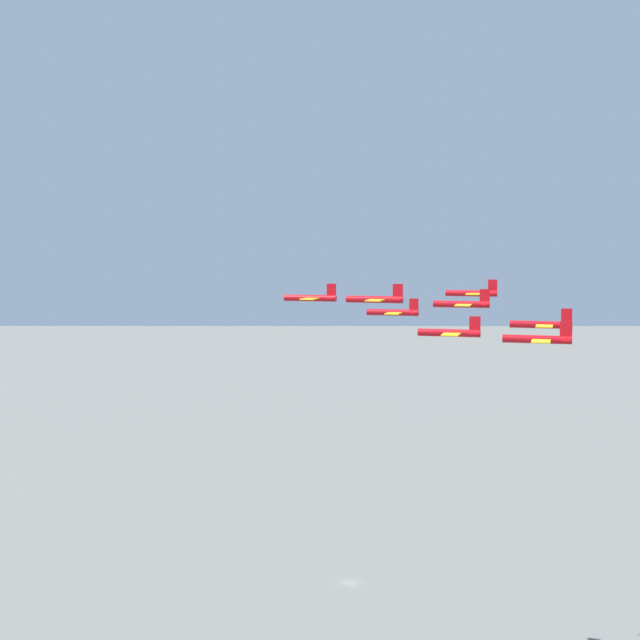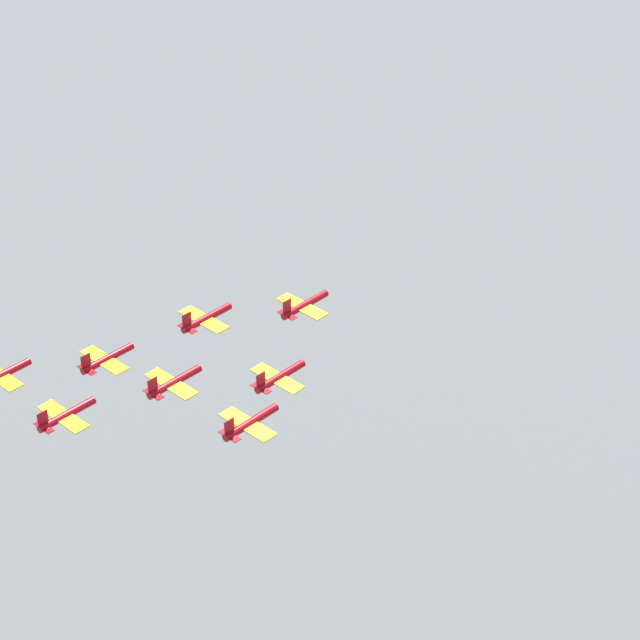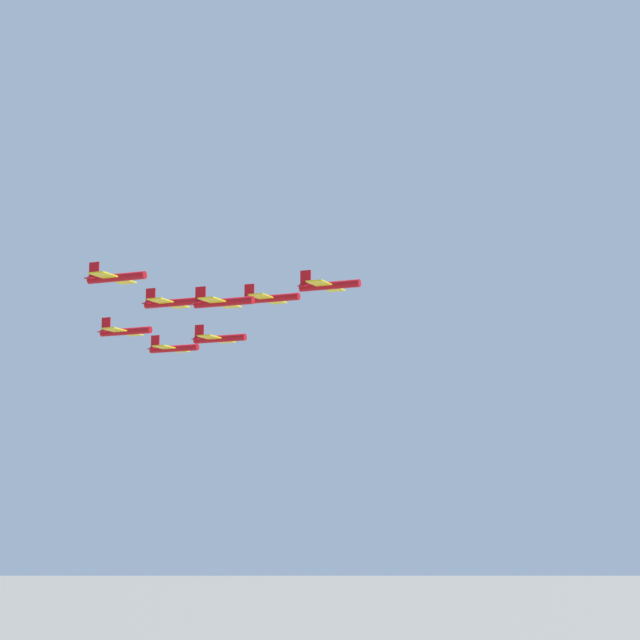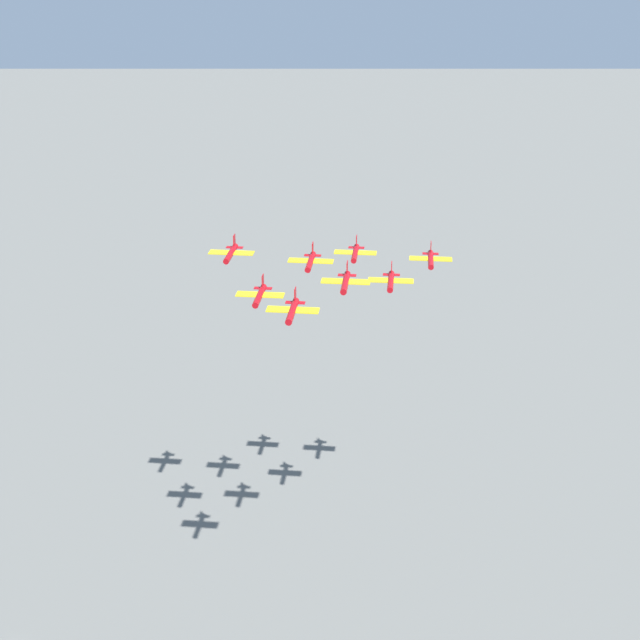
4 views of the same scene
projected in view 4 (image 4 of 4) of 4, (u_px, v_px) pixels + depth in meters
jet_0 at (293, 310)px, 153.17m from camera, size 9.83×9.24×3.29m
jet_1 at (346, 282)px, 164.82m from camera, size 9.83×9.24×3.29m
jet_2 at (260, 295)px, 167.65m from camera, size 9.83×9.24×3.29m
jet_3 at (391, 281)px, 178.44m from camera, size 9.83×9.24×3.29m
jet_4 at (311, 261)px, 178.57m from camera, size 9.83×9.24×3.29m
jet_5 at (231, 253)px, 179.65m from camera, size 9.83×9.24×3.29m
jet_6 at (431, 259)px, 190.19m from camera, size 9.83×9.24×3.29m
jet_7 at (355, 253)px, 191.40m from camera, size 9.83×9.24×3.29m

